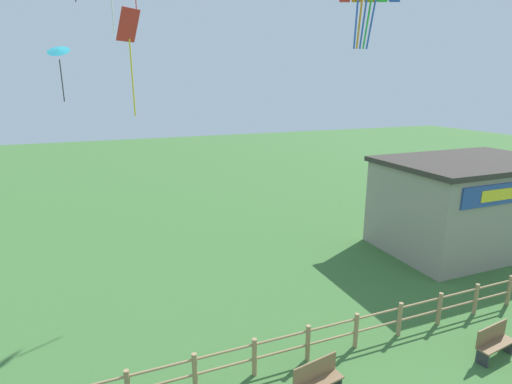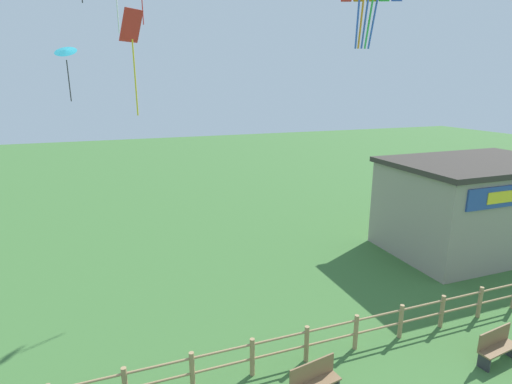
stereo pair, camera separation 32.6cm
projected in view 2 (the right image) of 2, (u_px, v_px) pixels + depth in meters
wooden_fence at (280, 348)px, 11.39m from camera, size 18.75×0.14×1.16m
seaside_building at (473, 205)px, 19.50m from camera, size 8.44×5.49×4.48m
park_bench_near_fence at (314, 380)px, 10.33m from camera, size 1.45×0.63×1.02m
park_bench_by_building at (496, 346)px, 11.71m from camera, size 1.44×0.57×1.02m
kite_cyan_delta at (66, 52)px, 18.41m from camera, size 1.24×1.18×2.56m
kite_red_diamond at (132, 41)px, 13.14m from camera, size 0.86×0.79×3.39m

